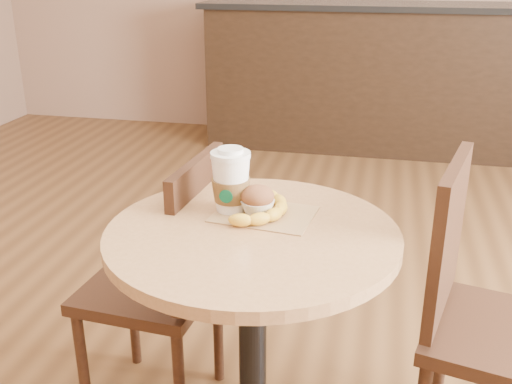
# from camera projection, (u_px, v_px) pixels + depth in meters

# --- Properties ---
(cafe_table) EXTENTS (0.69, 0.69, 0.75)m
(cafe_table) POSITION_uv_depth(u_px,v_px,m) (253.00, 311.00, 1.48)
(cafe_table) COLOR black
(cafe_table) RESTS_ON ground
(chair_left) EXTENTS (0.40, 0.40, 0.84)m
(chair_left) POSITION_uv_depth(u_px,v_px,m) (167.00, 278.00, 1.77)
(chair_left) COLOR #382013
(chair_left) RESTS_ON ground
(chair_right) EXTENTS (0.47, 0.47, 0.89)m
(chair_right) POSITION_uv_depth(u_px,v_px,m) (484.00, 315.00, 1.54)
(chair_right) COLOR #382013
(chair_right) RESTS_ON ground
(service_counter) EXTENTS (2.30, 0.65, 1.04)m
(service_counter) POSITION_uv_depth(u_px,v_px,m) (362.00, 77.00, 4.37)
(service_counter) COLOR black
(service_counter) RESTS_ON ground
(kraft_bag) EXTENTS (0.26, 0.21, 0.00)m
(kraft_bag) POSITION_uv_depth(u_px,v_px,m) (264.00, 214.00, 1.48)
(kraft_bag) COLOR #A57E50
(kraft_bag) RESTS_ON cafe_table
(coffee_cup) EXTENTS (0.10, 0.10, 0.16)m
(coffee_cup) POSITION_uv_depth(u_px,v_px,m) (231.00, 183.00, 1.47)
(coffee_cup) COLOR white
(coffee_cup) RESTS_ON cafe_table
(muffin) EXTENTS (0.08, 0.08, 0.08)m
(muffin) POSITION_uv_depth(u_px,v_px,m) (257.00, 201.00, 1.46)
(muffin) COLOR white
(muffin) RESTS_ON kraft_bag
(banana) EXTENTS (0.20, 0.26, 0.03)m
(banana) POSITION_uv_depth(u_px,v_px,m) (264.00, 208.00, 1.47)
(banana) COLOR yellow
(banana) RESTS_ON kraft_bag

